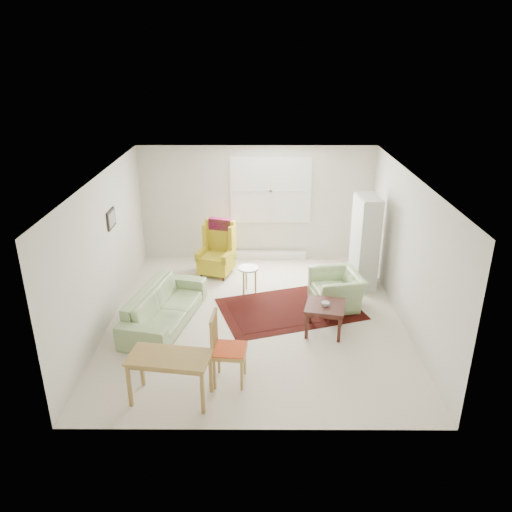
{
  "coord_description": "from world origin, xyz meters",
  "views": [
    {
      "loc": [
        0.03,
        -7.6,
        4.34
      ],
      "look_at": [
        0.0,
        0.3,
        1.05
      ],
      "focal_mm": 35.0,
      "sensor_mm": 36.0,
      "label": 1
    }
  ],
  "objects_px": {
    "armchair": "(337,286)",
    "desk_chair": "(230,349)",
    "desk": "(171,378)",
    "wingback_chair": "(216,249)",
    "cabinet": "(365,242)",
    "sofa": "(164,300)",
    "coffee_table": "(324,318)",
    "stool": "(248,280)"
  },
  "relations": [
    {
      "from": "wingback_chair",
      "to": "coffee_table",
      "type": "bearing_deg",
      "value": -32.14
    },
    {
      "from": "stool",
      "to": "desk",
      "type": "xyz_separation_m",
      "value": [
        -0.97,
        -3.18,
        0.08
      ]
    },
    {
      "from": "sofa",
      "to": "desk_chair",
      "type": "bearing_deg",
      "value": -131.11
    },
    {
      "from": "cabinet",
      "to": "desk_chair",
      "type": "bearing_deg",
      "value": -133.58
    },
    {
      "from": "coffee_table",
      "to": "desk_chair",
      "type": "bearing_deg",
      "value": -137.98
    },
    {
      "from": "sofa",
      "to": "coffee_table",
      "type": "bearing_deg",
      "value": -83.63
    },
    {
      "from": "sofa",
      "to": "cabinet",
      "type": "distance_m",
      "value": 3.98
    },
    {
      "from": "armchair",
      "to": "stool",
      "type": "distance_m",
      "value": 1.69
    },
    {
      "from": "cabinet",
      "to": "sofa",
      "type": "bearing_deg",
      "value": -163.17
    },
    {
      "from": "sofa",
      "to": "wingback_chair",
      "type": "distance_m",
      "value": 2.09
    },
    {
      "from": "stool",
      "to": "desk",
      "type": "distance_m",
      "value": 3.32
    },
    {
      "from": "wingback_chair",
      "to": "desk_chair",
      "type": "height_order",
      "value": "wingback_chair"
    },
    {
      "from": "coffee_table",
      "to": "cabinet",
      "type": "xyz_separation_m",
      "value": [
        0.97,
        1.81,
        0.65
      ]
    },
    {
      "from": "armchair",
      "to": "wingback_chair",
      "type": "bearing_deg",
      "value": -130.95
    },
    {
      "from": "stool",
      "to": "coffee_table",
      "type": "bearing_deg",
      "value": -48.85
    },
    {
      "from": "sofa",
      "to": "coffee_table",
      "type": "relative_size",
      "value": 3.36
    },
    {
      "from": "wingback_chair",
      "to": "cabinet",
      "type": "xyz_separation_m",
      "value": [
        2.93,
        -0.46,
        0.34
      ]
    },
    {
      "from": "stool",
      "to": "wingback_chair",
      "type": "bearing_deg",
      "value": 130.2
    },
    {
      "from": "coffee_table",
      "to": "desk_chair",
      "type": "relative_size",
      "value": 0.59
    },
    {
      "from": "wingback_chair",
      "to": "coffee_table",
      "type": "relative_size",
      "value": 1.82
    },
    {
      "from": "armchair",
      "to": "wingback_chair",
      "type": "height_order",
      "value": "wingback_chair"
    },
    {
      "from": "coffee_table",
      "to": "stool",
      "type": "bearing_deg",
      "value": 131.15
    },
    {
      "from": "stool",
      "to": "cabinet",
      "type": "xyz_separation_m",
      "value": [
        2.25,
        0.35,
        0.64
      ]
    },
    {
      "from": "armchair",
      "to": "desk_chair",
      "type": "bearing_deg",
      "value": -49.65
    },
    {
      "from": "desk",
      "to": "desk_chair",
      "type": "height_order",
      "value": "desk_chair"
    },
    {
      "from": "stool",
      "to": "cabinet",
      "type": "height_order",
      "value": "cabinet"
    },
    {
      "from": "coffee_table",
      "to": "armchair",
      "type": "bearing_deg",
      "value": 70.69
    },
    {
      "from": "armchair",
      "to": "desk_chair",
      "type": "relative_size",
      "value": 0.9
    },
    {
      "from": "cabinet",
      "to": "desk",
      "type": "distance_m",
      "value": 4.81
    },
    {
      "from": "wingback_chair",
      "to": "desk",
      "type": "xyz_separation_m",
      "value": [
        -0.29,
        -3.98,
        -0.23
      ]
    },
    {
      "from": "desk",
      "to": "desk_chair",
      "type": "relative_size",
      "value": 1.0
    },
    {
      "from": "cabinet",
      "to": "desk",
      "type": "height_order",
      "value": "cabinet"
    },
    {
      "from": "cabinet",
      "to": "desk",
      "type": "bearing_deg",
      "value": -137.92
    },
    {
      "from": "desk_chair",
      "to": "sofa",
      "type": "bearing_deg",
      "value": 40.89
    },
    {
      "from": "wingback_chair",
      "to": "coffee_table",
      "type": "xyz_separation_m",
      "value": [
        1.95,
        -2.26,
        -0.31
      ]
    },
    {
      "from": "stool",
      "to": "armchair",
      "type": "bearing_deg",
      "value": -17.34
    },
    {
      "from": "wingback_chair",
      "to": "desk",
      "type": "relative_size",
      "value": 1.07
    },
    {
      "from": "wingback_chair",
      "to": "coffee_table",
      "type": "height_order",
      "value": "wingback_chair"
    },
    {
      "from": "wingback_chair",
      "to": "desk_chair",
      "type": "bearing_deg",
      "value": -65.48
    },
    {
      "from": "sofa",
      "to": "desk",
      "type": "bearing_deg",
      "value": -155.06
    },
    {
      "from": "stool",
      "to": "cabinet",
      "type": "bearing_deg",
      "value": 8.77
    },
    {
      "from": "cabinet",
      "to": "armchair",
      "type": "bearing_deg",
      "value": -132.44
    }
  ]
}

